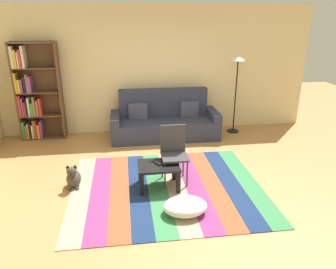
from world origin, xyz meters
TOP-DOWN VIEW (x-y plane):
  - ground_plane at (0.00, 0.00)m, footprint 14.00×14.00m
  - back_wall at (0.00, 2.55)m, footprint 6.80×0.10m
  - rug at (-0.14, -0.17)m, footprint 2.88×2.45m
  - couch at (0.10, 2.02)m, footprint 2.26×0.80m
  - bookshelf at (-2.57, 2.31)m, footprint 0.90×0.28m
  - coffee_table at (-0.26, -0.13)m, footprint 0.62×0.49m
  - pouf at (0.01, -0.87)m, footprint 0.59×0.46m
  - dog at (-1.56, 0.07)m, footprint 0.22×0.35m
  - standing_lamp at (1.67, 2.12)m, footprint 0.32×0.32m
  - tv_remote at (-0.28, -0.10)m, footprint 0.11×0.15m
  - folding_chair at (0.00, 0.09)m, footprint 0.40×0.40m

SIDE VIEW (x-z plane):
  - ground_plane at x=0.00m, z-range 0.00..0.00m
  - rug at x=-0.14m, z-range 0.00..0.01m
  - pouf at x=0.01m, z-range 0.01..0.22m
  - dog at x=-1.56m, z-range -0.04..0.36m
  - coffee_table at x=-0.26m, z-range 0.12..0.50m
  - couch at x=0.10m, z-range -0.16..0.84m
  - tv_remote at x=-0.28m, z-range 0.39..0.41m
  - folding_chair at x=0.00m, z-range 0.08..0.98m
  - bookshelf at x=-2.57m, z-range -0.07..1.93m
  - back_wall at x=0.00m, z-range 0.00..2.70m
  - standing_lamp at x=1.67m, z-range 0.58..2.30m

